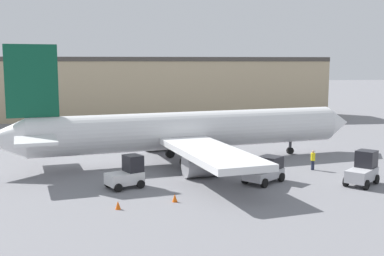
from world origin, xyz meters
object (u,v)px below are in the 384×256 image
at_px(ground_crew_worker, 313,159).
at_px(safety_cone_near, 118,205).
at_px(baggage_tug, 127,173).
at_px(belt_loader_truck, 266,170).
at_px(pushback_tug, 363,170).
at_px(safety_cone_far, 175,198).
at_px(airplane, 182,131).

height_order(ground_crew_worker, safety_cone_near, ground_crew_worker).
height_order(baggage_tug, safety_cone_near, baggage_tug).
xyz_separation_m(belt_loader_truck, pushback_tug, (7.24, -1.74, 0.19)).
distance_m(ground_crew_worker, belt_loader_truck, 6.46).
xyz_separation_m(ground_crew_worker, pushback_tug, (1.89, -5.36, 0.22)).
distance_m(baggage_tug, safety_cone_far, 5.37).
height_order(belt_loader_truck, pushback_tug, pushback_tug).
xyz_separation_m(baggage_tug, safety_cone_near, (-0.64, -5.41, -0.79)).
bearing_deg(baggage_tug, pushback_tug, -32.07).
height_order(belt_loader_truck, safety_cone_near, belt_loader_truck).
xyz_separation_m(ground_crew_worker, baggage_tug, (-16.11, -3.78, 0.14)).
distance_m(belt_loader_truck, safety_cone_far, 8.85).
relative_size(pushback_tug, safety_cone_near, 6.13).
bearing_deg(pushback_tug, belt_loader_truck, 123.80).
distance_m(ground_crew_worker, safety_cone_far, 15.28).
distance_m(belt_loader_truck, pushback_tug, 7.45).
distance_m(baggage_tug, belt_loader_truck, 10.77).
xyz_separation_m(ground_crew_worker, safety_cone_near, (-16.75, -9.19, -0.66)).
bearing_deg(airplane, baggage_tug, -132.74).
xyz_separation_m(baggage_tug, belt_loader_truck, (10.77, 0.16, -0.11)).
bearing_deg(ground_crew_worker, pushback_tug, -136.57).
height_order(belt_loader_truck, safety_cone_far, belt_loader_truck).
distance_m(ground_crew_worker, baggage_tug, 16.55).
relative_size(ground_crew_worker, safety_cone_far, 3.18).
bearing_deg(belt_loader_truck, ground_crew_worker, -6.75).
xyz_separation_m(pushback_tug, safety_cone_near, (-18.64, -3.83, -0.87)).
distance_m(airplane, baggage_tug, 10.33).
distance_m(pushback_tug, safety_cone_near, 19.05).
xyz_separation_m(airplane, safety_cone_near, (-5.84, -14.14, -2.68)).
height_order(airplane, belt_loader_truck, airplane).
xyz_separation_m(airplane, baggage_tug, (-5.20, -8.73, -1.89)).
relative_size(airplane, safety_cone_near, 65.99).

